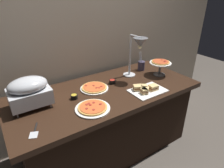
# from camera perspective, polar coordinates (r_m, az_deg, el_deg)

# --- Properties ---
(ground_plane) EXTENTS (8.00, 8.00, 0.00)m
(ground_plane) POSITION_cam_1_polar(r_m,az_deg,el_deg) (2.42, -1.49, -17.85)
(ground_plane) COLOR #4C443D
(back_wall) EXTENTS (4.40, 0.04, 2.40)m
(back_wall) POSITION_cam_1_polar(r_m,az_deg,el_deg) (2.23, -8.95, 13.40)
(back_wall) COLOR tan
(back_wall) RESTS_ON ground_plane
(buffet_table) EXTENTS (1.90, 0.84, 0.76)m
(buffet_table) POSITION_cam_1_polar(r_m,az_deg,el_deg) (2.17, -1.61, -10.56)
(buffet_table) COLOR black
(buffet_table) RESTS_ON ground_plane
(chafing_dish) EXTENTS (0.33, 0.24, 0.27)m
(chafing_dish) POSITION_cam_1_polar(r_m,az_deg,el_deg) (1.77, -22.90, -1.88)
(chafing_dish) COLOR #B7BABF
(chafing_dish) RESTS_ON buffet_table
(heat_lamp) EXTENTS (0.15, 0.30, 0.48)m
(heat_lamp) POSITION_cam_1_polar(r_m,az_deg,el_deg) (2.09, 7.57, 10.58)
(heat_lamp) COLOR #B7BABF
(heat_lamp) RESTS_ON buffet_table
(pizza_plate_front) EXTENTS (0.30, 0.30, 0.03)m
(pizza_plate_front) POSITION_cam_1_polar(r_m,az_deg,el_deg) (1.68, -5.62, -6.89)
(pizza_plate_front) COLOR white
(pizza_plate_front) RESTS_ON buffet_table
(pizza_plate_center) EXTENTS (0.28, 0.28, 0.03)m
(pizza_plate_center) POSITION_cam_1_polar(r_m,az_deg,el_deg) (1.99, -5.13, -1.11)
(pizza_plate_center) COLOR white
(pizza_plate_center) RESTS_ON buffet_table
(pizza_plate_raised_stand) EXTENTS (0.25, 0.25, 0.17)m
(pizza_plate_raised_stand) POSITION_cam_1_polar(r_m,az_deg,el_deg) (2.33, 13.80, 5.66)
(pizza_plate_raised_stand) COLOR #595B60
(pizza_plate_raised_stand) RESTS_ON buffet_table
(sandwich_platter) EXTENTS (0.35, 0.24, 0.06)m
(sandwich_platter) POSITION_cam_1_polar(r_m,az_deg,el_deg) (1.96, 9.87, -1.57)
(sandwich_platter) COLOR white
(sandwich_platter) RESTS_ON buffet_table
(sauce_cup_near) EXTENTS (0.06, 0.06, 0.04)m
(sauce_cup_near) POSITION_cam_1_polar(r_m,az_deg,el_deg) (1.85, -10.89, -3.60)
(sauce_cup_near) COLOR black
(sauce_cup_near) RESTS_ON buffet_table
(sauce_cup_far) EXTENTS (0.07, 0.07, 0.04)m
(sauce_cup_far) POSITION_cam_1_polar(r_m,az_deg,el_deg) (2.10, 0.09, 0.75)
(sauce_cup_far) COLOR black
(sauce_cup_far) RESTS_ON buffet_table
(utensil_holder) EXTENTS (0.08, 0.08, 0.23)m
(utensil_holder) POSITION_cam_1_polar(r_m,az_deg,el_deg) (2.46, 8.46, 5.35)
(utensil_holder) COLOR #383347
(utensil_holder) RESTS_ON buffet_table
(serving_spatula) EXTENTS (0.10, 0.17, 0.01)m
(serving_spatula) POSITION_cam_1_polar(r_m,az_deg,el_deg) (1.55, -21.47, -12.58)
(serving_spatula) COLOR #B7BABF
(serving_spatula) RESTS_ON buffet_table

